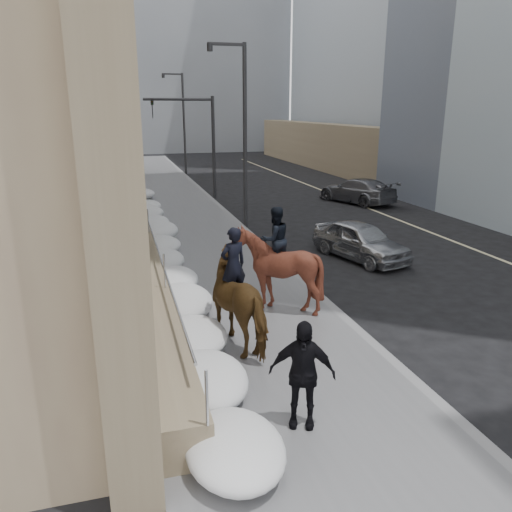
{
  "coord_description": "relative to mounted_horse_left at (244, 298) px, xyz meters",
  "views": [
    {
      "loc": [
        -2.8,
        -8.18,
        5.31
      ],
      "look_at": [
        0.48,
        3.52,
        1.7
      ],
      "focal_mm": 35.0,
      "sensor_mm": 36.0,
      "label": 1
    }
  ],
  "objects": [
    {
      "name": "snow_bank",
      "position": [
        -1.18,
        6.14,
        -0.75
      ],
      "size": [
        1.7,
        18.1,
        0.76
      ],
      "color": "silver",
      "rests_on": "sidewalk"
    },
    {
      "name": "streetlight_far",
      "position": [
        2.98,
        32.04,
        3.36
      ],
      "size": [
        1.71,
        0.24,
        8.0
      ],
      "color": "#2D2D30",
      "rests_on": "ground"
    },
    {
      "name": "ground",
      "position": [
        0.24,
        -1.96,
        -1.22
      ],
      "size": [
        140.0,
        140.0,
        0.0
      ],
      "primitive_type": "plane",
      "color": "black",
      "rests_on": "ground"
    },
    {
      "name": "car_grey",
      "position": [
        10.88,
        16.06,
        -0.5
      ],
      "size": [
        3.61,
        5.31,
        1.43
      ],
      "primitive_type": "imported",
      "rotation": [
        0.0,
        0.0,
        3.5
      ],
      "color": "#5A5B62",
      "rests_on": "ground"
    },
    {
      "name": "streetlight_mid",
      "position": [
        2.98,
        12.04,
        3.36
      ],
      "size": [
        1.71,
        0.24,
        8.0
      ],
      "color": "#2D2D30",
      "rests_on": "ground"
    },
    {
      "name": "pedestrian",
      "position": [
        0.17,
        -3.24,
        -0.15
      ],
      "size": [
        1.2,
        0.86,
        1.9
      ],
      "primitive_type": "imported",
      "rotation": [
        0.0,
        0.0,
        -0.4
      ],
      "color": "black",
      "rests_on": "sidewalk"
    },
    {
      "name": "curb",
      "position": [
        2.86,
        8.04,
        -1.16
      ],
      "size": [
        0.24,
        80.0,
        0.12
      ],
      "primitive_type": "cube",
      "color": "slate",
      "rests_on": "ground"
    },
    {
      "name": "bg_building_mid",
      "position": [
        4.24,
        58.04,
        12.78
      ],
      "size": [
        30.0,
        12.0,
        28.0
      ],
      "primitive_type": "cube",
      "color": "slate",
      "rests_on": "ground"
    },
    {
      "name": "limestone_building",
      "position": [
        -5.01,
        18.0,
        7.69
      ],
      "size": [
        6.1,
        44.0,
        18.0
      ],
      "color": "#8C745C",
      "rests_on": "ground"
    },
    {
      "name": "mounted_horse_right",
      "position": [
        1.3,
        1.73,
        0.1
      ],
      "size": [
        2.24,
        2.41,
        2.77
      ],
      "rotation": [
        0.0,
        0.0,
        3.39
      ],
      "color": "#431D13",
      "rests_on": "sidewalk"
    },
    {
      "name": "lane_line",
      "position": [
        10.74,
        8.04,
        -1.21
      ],
      "size": [
        0.15,
        70.0,
        0.01
      ],
      "primitive_type": "cube",
      "color": "#BFB78C",
      "rests_on": "ground"
    },
    {
      "name": "mounted_horse_left",
      "position": [
        0.0,
        0.0,
        0.0
      ],
      "size": [
        1.83,
        2.68,
        2.7
      ],
      "rotation": [
        0.0,
        0.0,
        3.46
      ],
      "color": "#422C13",
      "rests_on": "sidewalk"
    },
    {
      "name": "sidewalk",
      "position": [
        0.24,
        8.04,
        -1.16
      ],
      "size": [
        5.0,
        80.0,
        0.12
      ],
      "primitive_type": "cube",
      "color": "#58585B",
      "rests_on": "ground"
    },
    {
      "name": "car_silver",
      "position": [
        5.83,
        5.72,
        -0.52
      ],
      "size": [
        2.65,
        4.36,
        1.39
      ],
      "primitive_type": "imported",
      "rotation": [
        0.0,
        0.0,
        0.27
      ],
      "color": "#9EA0A6",
      "rests_on": "ground"
    },
    {
      "name": "traffic_signal",
      "position": [
        2.32,
        20.04,
        2.79
      ],
      "size": [
        4.1,
        0.22,
        6.0
      ],
      "color": "#2D2D30",
      "rests_on": "ground"
    },
    {
      "name": "bg_building_far",
      "position": [
        -5.76,
        70.04,
        8.78
      ],
      "size": [
        24.0,
        12.0,
        20.0
      ],
      "primitive_type": "cube",
      "color": "gray",
      "rests_on": "ground"
    }
  ]
}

